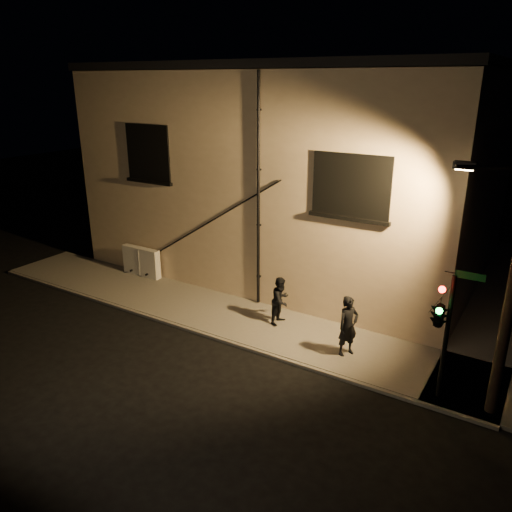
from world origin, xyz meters
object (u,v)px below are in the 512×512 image
Objects in this scene: pedestrian_a at (348,326)px; streetlamp_pole at (508,284)px; traffic_signal at (440,313)px; pedestrian_b at (281,300)px; utility_cabinet at (141,261)px.

streetlamp_pole is at bearing -67.97° from pedestrian_a.
pedestrian_a is 3.23m from traffic_signal.
pedestrian_a is at bearing -102.62° from pedestrian_b.
pedestrian_b is at bearing 105.07° from pedestrian_a.
traffic_signal is (5.50, -1.63, 1.61)m from pedestrian_b.
traffic_signal is 1.74m from streetlamp_pole.
streetlamp_pole is (6.88, -1.39, 2.63)m from pedestrian_b.
utility_cabinet is 0.99× the size of pedestrian_a.
pedestrian_a is 0.29× the size of streetlamp_pole.
streetlamp_pole reaches higher than utility_cabinet.
utility_cabinet is at bearing 171.44° from streetlamp_pole.
pedestrian_a is (10.06, -1.51, 0.33)m from utility_cabinet.
utility_cabinet is 0.28× the size of streetlamp_pole.
traffic_signal is at bearing -103.61° from pedestrian_b.
pedestrian_a reaches higher than utility_cabinet.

